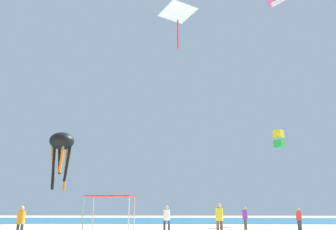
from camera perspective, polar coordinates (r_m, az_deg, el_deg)
The scene contains 10 objects.
ocean_strip at distance 48.99m, azimuth -0.13°, elevation -16.87°, with size 110.00×22.81×0.03m, color #1E6B93.
canopy_tent at distance 24.96m, azimuth -9.40°, elevation -13.27°, with size 3.06×2.63×2.43m.
person_near_tent at distance 28.78m, azimuth 12.53°, elevation -15.88°, with size 0.41×0.46×1.73m.
person_leftmost at distance 24.56m, azimuth -0.22°, elevation -16.35°, with size 0.46×0.42×1.79m.
person_central at distance 27.96m, azimuth 20.69°, elevation -15.45°, with size 0.39×0.43×1.63m.
person_rightmost at distance 21.05m, azimuth -23.01°, elevation -15.53°, with size 0.43×0.41×1.74m.
person_far_shore at distance 22.44m, azimuth 8.41°, elevation -16.17°, with size 0.45×0.45×1.90m.
kite_octopus_black at distance 43.04m, azimuth -17.05°, elevation -4.58°, with size 3.80×3.80×6.71m.
kite_diamond_white at distance 33.69m, azimuth 1.61°, elevation 16.23°, with size 3.83×3.83×3.88m.
kite_box_yellow at distance 38.33m, azimuth 17.70°, elevation -3.75°, with size 1.22×1.22×1.82m.
Camera 1 is at (2.22, -21.01, 1.65)m, focal length 37.16 mm.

